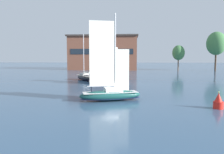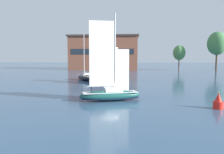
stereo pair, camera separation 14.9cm
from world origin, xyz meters
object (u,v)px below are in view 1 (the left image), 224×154
at_px(tree_shore_center, 216,44).
at_px(channel_buoy, 218,102).
at_px(sailboat_moored_far_slip, 113,81).
at_px(sailboat_moored_mid_channel, 104,71).
at_px(sailboat_moored_near_marina, 85,77).
at_px(tree_shore_left, 178,53).
at_px(sailboat_main, 110,94).

distance_m(tree_shore_center, channel_buoy, 79.62).
bearing_deg(sailboat_moored_far_slip, sailboat_moored_mid_channel, 100.14).
relative_size(sailboat_moored_far_slip, channel_buoy, 4.40).
bearing_deg(sailboat_moored_near_marina, channel_buoy, -53.20).
bearing_deg(tree_shore_left, sailboat_moored_near_marina, -127.13).
xyz_separation_m(tree_shore_center, sailboat_moored_mid_channel, (-48.28, -16.56, -11.53)).
bearing_deg(sailboat_moored_near_marina, tree_shore_left, 52.87).
distance_m(tree_shore_left, tree_shore_center, 16.51).
relative_size(sailboat_main, channel_buoy, 5.86).
bearing_deg(channel_buoy, tree_shore_left, 81.37).
height_order(tree_shore_center, sailboat_moored_near_marina, tree_shore_center).
bearing_deg(tree_shore_center, tree_shore_left, 169.78).
bearing_deg(sailboat_moored_near_marina, sailboat_moored_far_slip, -43.80).
distance_m(sailboat_moored_mid_channel, sailboat_moored_far_slip, 35.06).
distance_m(sailboat_moored_near_marina, sailboat_moored_far_slip, 11.62).
bearing_deg(sailboat_moored_far_slip, sailboat_moored_near_marina, 136.20).
bearing_deg(sailboat_main, tree_shore_center, 59.57).
distance_m(tree_shore_left, sailboat_moored_mid_channel, 38.60).
distance_m(sailboat_moored_far_slip, channel_buoy, 27.15).
distance_m(sailboat_moored_near_marina, sailboat_moored_mid_channel, 26.56).
relative_size(sailboat_moored_near_marina, channel_buoy, 5.81).
height_order(tree_shore_left, sailboat_moored_near_marina, sailboat_moored_near_marina).
bearing_deg(sailboat_moored_near_marina, sailboat_main, -70.80).
xyz_separation_m(tree_shore_center, channel_buoy, (-27.40, -73.90, -11.30)).
relative_size(tree_shore_left, sailboat_moored_mid_channel, 1.27).
height_order(sailboat_moored_near_marina, channel_buoy, sailboat_moored_near_marina).
height_order(sailboat_main, channel_buoy, sailboat_main).
relative_size(sailboat_moored_mid_channel, sailboat_moored_far_slip, 0.97).
xyz_separation_m(tree_shore_left, sailboat_moored_far_slip, (-26.35, -53.91, -7.33)).
relative_size(tree_shore_left, sailboat_moored_far_slip, 1.23).
xyz_separation_m(sailboat_main, sailboat_moored_near_marina, (-9.38, 26.95, -0.16)).
distance_m(sailboat_main, sailboat_moored_mid_channel, 53.90).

